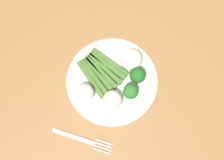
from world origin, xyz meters
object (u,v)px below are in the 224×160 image
(cauliflower_mid, at_px, (112,100))
(cauliflower_front_left, at_px, (131,59))
(dining_table, at_px, (110,67))
(asparagus_bundle, at_px, (101,72))
(plate, at_px, (112,81))
(fork, at_px, (83,140))
(cauliflower_near_fork, at_px, (84,93))
(broccoli_front, at_px, (131,91))
(broccoli_back_right, at_px, (138,75))

(cauliflower_mid, bearing_deg, cauliflower_front_left, 179.01)
(dining_table, distance_m, cauliflower_mid, 0.20)
(asparagus_bundle, xyz_separation_m, cauliflower_front_left, (-0.06, 0.07, 0.02))
(plate, bearing_deg, dining_table, -150.92)
(cauliflower_front_left, height_order, fork, cauliflower_front_left)
(asparagus_bundle, distance_m, fork, 0.19)
(fork, bearing_deg, cauliflower_near_fork, 105.91)
(asparagus_bundle, relative_size, cauliflower_near_fork, 2.86)
(broccoli_front, height_order, cauliflower_front_left, cauliflower_front_left)
(asparagus_bundle, xyz_separation_m, broccoli_back_right, (-0.02, 0.10, 0.03))
(dining_table, relative_size, fork, 7.58)
(plate, distance_m, asparagus_bundle, 0.04)
(dining_table, bearing_deg, cauliflower_near_fork, -5.52)
(plate, relative_size, cauliflower_mid, 4.86)
(plate, relative_size, broccoli_front, 4.94)
(broccoli_back_right, xyz_separation_m, cauliflower_mid, (0.09, -0.04, -0.01))
(broccoli_back_right, relative_size, fork, 0.33)
(broccoli_front, relative_size, cauliflower_mid, 0.98)
(broccoli_front, height_order, fork, broccoli_front)
(cauliflower_mid, height_order, fork, cauliflower_mid)
(cauliflower_front_left, relative_size, cauliflower_near_fork, 1.19)
(plate, bearing_deg, cauliflower_front_left, 158.36)
(cauliflower_near_fork, height_order, fork, cauliflower_near_fork)
(dining_table, xyz_separation_m, broccoli_front, (0.08, 0.10, 0.14))
(broccoli_front, distance_m, fork, 0.18)
(plate, bearing_deg, broccoli_back_right, 118.87)
(dining_table, distance_m, cauliflower_near_fork, 0.19)
(broccoli_back_right, bearing_deg, cauliflower_front_left, -137.36)
(cauliflower_near_fork, bearing_deg, broccoli_front, 114.91)
(cauliflower_near_fork, bearing_deg, broccoli_back_right, 131.97)
(dining_table, xyz_separation_m, broccoli_back_right, (0.03, 0.10, 0.15))
(dining_table, height_order, cauliflower_mid, cauliflower_mid)
(broccoli_front, relative_size, cauliflower_front_left, 0.84)
(cauliflower_near_fork, bearing_deg, fork, 21.97)
(asparagus_bundle, bearing_deg, cauliflower_near_fork, -76.27)
(cauliflower_mid, relative_size, fork, 0.31)
(cauliflower_mid, bearing_deg, broccoli_front, 138.08)
(broccoli_back_right, distance_m, cauliflower_mid, 0.09)
(asparagus_bundle, distance_m, cauliflower_front_left, 0.09)
(dining_table, distance_m, broccoli_back_right, 0.18)
(broccoli_front, relative_size, fork, 0.31)
(cauliflower_mid, distance_m, cauliflower_near_fork, 0.08)
(asparagus_bundle, relative_size, cauliflower_front_left, 2.40)
(cauliflower_front_left, bearing_deg, broccoli_back_right, 42.64)
(broccoli_back_right, xyz_separation_m, cauliflower_near_fork, (0.10, -0.11, -0.01))
(asparagus_bundle, height_order, cauliflower_front_left, cauliflower_front_left)
(broccoli_front, height_order, cauliflower_mid, same)
(cauliflower_front_left, bearing_deg, cauliflower_mid, -0.99)
(broccoli_back_right, bearing_deg, dining_table, -109.34)
(plate, distance_m, broccoli_front, 0.07)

